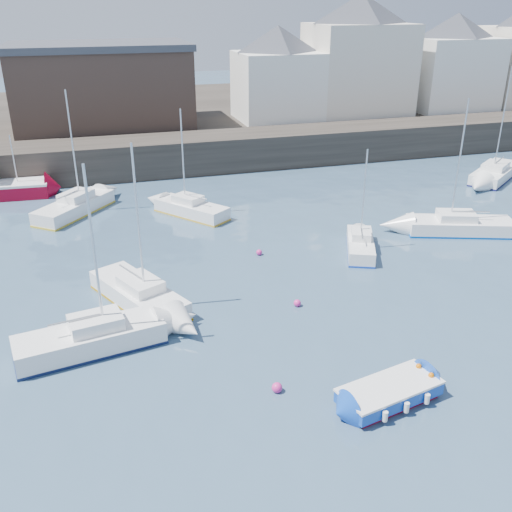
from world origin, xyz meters
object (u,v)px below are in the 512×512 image
object	(u,v)px
sailboat_h	(75,206)
buoy_mid	(297,306)
sailboat_a	(91,338)
sailboat_g	(495,173)
sailboat_b	(139,294)
buoy_near	(277,392)
blue_dinghy	(389,392)
buoy_far	(259,255)
sailboat_f	(191,208)
sailboat_c	(360,244)
sailboat_d	(459,225)

from	to	relation	value
sailboat_h	buoy_mid	xyz separation A→B (m)	(10.56, -17.17, -0.56)
sailboat_a	sailboat_g	distance (m)	38.00
sailboat_b	sailboat_h	bearing A→B (deg)	101.58
sailboat_a	buoy_near	size ratio (longest dim) A/B	19.76
blue_dinghy	sailboat_h	xyz separation A→B (m)	(-11.32, 25.15, 0.13)
sailboat_b	buoy_far	world-z (taller)	sailboat_b
sailboat_b	sailboat_h	world-z (taller)	sailboat_h
buoy_far	sailboat_b	bearing A→B (deg)	-151.92
blue_dinghy	sailboat_f	distance (m)	22.72
sailboat_b	buoy_mid	distance (m)	7.98
sailboat_a	sailboat_c	xyz separation A→B (m)	(15.99, 6.35, -0.11)
blue_dinghy	sailboat_c	world-z (taller)	sailboat_c
buoy_mid	sailboat_c	bearing A→B (deg)	41.12
sailboat_b	sailboat_h	xyz separation A→B (m)	(-3.00, 14.65, 0.02)
blue_dinghy	buoy_near	bearing A→B (deg)	155.38
sailboat_h	sailboat_a	bearing A→B (deg)	-88.17
sailboat_b	buoy_near	xyz separation A→B (m)	(4.41, -8.71, -0.54)
buoy_far	buoy_mid	bearing A→B (deg)	-89.86
sailboat_d	sailboat_g	world-z (taller)	sailboat_g
sailboat_h	buoy_mid	bearing A→B (deg)	-58.42
sailboat_f	buoy_far	world-z (taller)	sailboat_f
blue_dinghy	buoy_mid	distance (m)	8.03
buoy_far	sailboat_c	bearing A→B (deg)	-12.11
sailboat_f	buoy_mid	xyz separation A→B (m)	(2.66, -14.48, -0.52)
sailboat_c	buoy_mid	bearing A→B (deg)	-138.88
sailboat_g	buoy_mid	xyz separation A→B (m)	(-23.93, -16.05, -0.52)
buoy_near	buoy_far	world-z (taller)	buoy_near
sailboat_c	sailboat_g	bearing A→B (deg)	31.07
sailboat_a	sailboat_b	distance (m)	4.36
sailboat_d	sailboat_f	bearing A→B (deg)	152.92
sailboat_a	sailboat_h	bearing A→B (deg)	91.83
blue_dinghy	sailboat_h	distance (m)	27.58
blue_dinghy	buoy_mid	size ratio (longest dim) A/B	11.66
sailboat_f	sailboat_h	distance (m)	8.34
sailboat_f	buoy_near	xyz separation A→B (m)	(-0.48, -20.67, -0.52)
buoy_far	blue_dinghy	bearing A→B (deg)	-86.94
sailboat_f	buoy_near	world-z (taller)	sailboat_f
sailboat_b	sailboat_g	size ratio (longest dim) A/B	0.90
sailboat_d	sailboat_c	bearing A→B (deg)	-173.05
sailboat_a	sailboat_h	world-z (taller)	sailboat_h
blue_dinghy	buoy_mid	bearing A→B (deg)	95.43
sailboat_c	sailboat_f	size ratio (longest dim) A/B	0.84
blue_dinghy	sailboat_f	size ratio (longest dim) A/B	0.58
buoy_far	buoy_near	bearing A→B (deg)	-103.79
buoy_near	sailboat_b	bearing A→B (deg)	116.87
sailboat_b	buoy_near	distance (m)	9.78
sailboat_d	sailboat_h	bearing A→B (deg)	155.50
sailboat_a	buoy_far	world-z (taller)	sailboat_a
blue_dinghy	buoy_far	xyz separation A→B (m)	(-0.78, 14.52, -0.43)
sailboat_d	buoy_near	size ratio (longest dim) A/B	20.63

